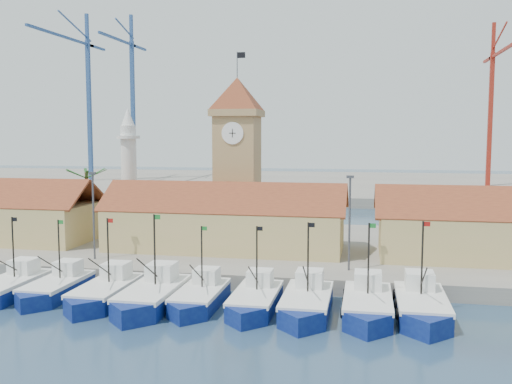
% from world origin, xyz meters
% --- Properties ---
extents(ground, '(400.00, 400.00, 0.00)m').
position_xyz_m(ground, '(0.00, 0.00, 0.00)').
color(ground, '#1B3849').
rests_on(ground, ground).
extents(quay, '(140.00, 32.00, 1.50)m').
position_xyz_m(quay, '(0.00, 24.00, 0.75)').
color(quay, gray).
rests_on(quay, ground).
extents(terminal, '(240.00, 80.00, 2.00)m').
position_xyz_m(terminal, '(0.00, 110.00, 1.00)').
color(terminal, gray).
rests_on(terminal, ground).
extents(boat_0, '(3.58, 9.81, 7.42)m').
position_xyz_m(boat_0, '(-15.43, 2.44, 0.77)').
color(boat_0, navy).
rests_on(boat_0, ground).
extents(boat_1, '(3.47, 9.50, 7.19)m').
position_xyz_m(boat_1, '(-11.30, 3.07, 0.74)').
color(boat_1, navy).
rests_on(boat_1, ground).
extents(boat_2, '(3.67, 10.05, 7.60)m').
position_xyz_m(boat_2, '(-6.25, 2.30, 0.79)').
color(boat_2, navy).
rests_on(boat_2, ground).
extents(boat_3, '(3.92, 10.75, 8.13)m').
position_xyz_m(boat_3, '(-1.86, 1.84, 0.84)').
color(boat_3, navy).
rests_on(boat_3, ground).
extents(boat_4, '(3.42, 9.37, 7.09)m').
position_xyz_m(boat_4, '(2.02, 2.72, 0.73)').
color(boat_4, navy).
rests_on(boat_4, ground).
extents(boat_5, '(3.49, 9.57, 7.24)m').
position_xyz_m(boat_5, '(6.74, 2.66, 0.75)').
color(boat_5, navy).
rests_on(boat_5, ground).
extents(boat_6, '(3.73, 10.21, 7.72)m').
position_xyz_m(boat_6, '(10.98, 2.49, 0.80)').
color(boat_6, navy).
rests_on(boat_6, ground).
extents(boat_7, '(3.75, 10.28, 7.78)m').
position_xyz_m(boat_7, '(15.77, 2.74, 0.80)').
color(boat_7, navy).
rests_on(boat_7, ground).
extents(boat_8, '(3.85, 10.55, 7.98)m').
position_xyz_m(boat_8, '(19.93, 3.21, 0.82)').
color(boat_8, navy).
rests_on(boat_8, ground).
extents(hall_center, '(27.04, 10.13, 7.61)m').
position_xyz_m(hall_center, '(0.00, 20.00, 3.99)').
color(hall_center, tan).
rests_on(hall_center, quay).
extents(clock_tower, '(5.80, 5.80, 22.70)m').
position_xyz_m(clock_tower, '(0.00, 26.00, 11.96)').
color(clock_tower, '#A38453').
rests_on(clock_tower, quay).
extents(minaret, '(3.00, 3.00, 16.30)m').
position_xyz_m(minaret, '(-15.00, 28.00, 9.73)').
color(minaret, silver).
rests_on(minaret, quay).
extents(palm_tree, '(5.60, 5.03, 8.39)m').
position_xyz_m(palm_tree, '(-20.00, 26.00, 6.25)').
color(palm_tree, brown).
rests_on(palm_tree, quay).
extents(lamp_posts, '(80.70, 0.25, 9.03)m').
position_xyz_m(lamp_posts, '(0.50, 12.00, 6.48)').
color(lamp_posts, '#3F3F44').
rests_on(lamp_posts, quay).
extents(crane_blue_far, '(1.00, 38.00, 44.37)m').
position_xyz_m(crane_blue_far, '(-58.38, 99.86, 27.06)').
color(crane_blue_far, navy).
rests_on(crane_blue_far, terminal).
extents(crane_blue_near, '(1.00, 29.42, 44.93)m').
position_xyz_m(crane_blue_near, '(-48.39, 107.09, 26.63)').
color(crane_blue_near, navy).
rests_on(crane_blue_near, terminal).
extents(crane_red_right, '(1.00, 35.47, 38.90)m').
position_xyz_m(crane_red_right, '(44.58, 103.06, 23.79)').
color(crane_red_right, maroon).
rests_on(crane_red_right, terminal).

